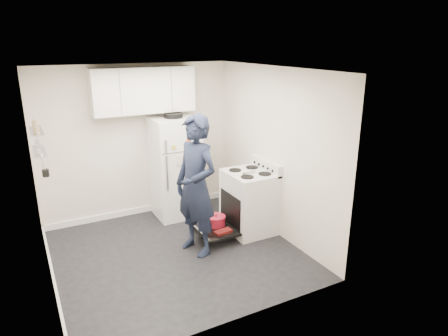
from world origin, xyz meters
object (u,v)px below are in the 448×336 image
open_oven_door (215,225)px  refrigerator (175,167)px  person (196,186)px  electric_range (248,202)px

open_oven_door → refrigerator: bearing=100.5°
open_oven_door → refrigerator: 1.26m
refrigerator → person: bearing=-99.1°
open_oven_door → person: size_ratio=0.36×
electric_range → open_oven_door: size_ratio=1.57×
open_oven_door → person: bearing=-147.9°
electric_range → open_oven_door: electric_range is taller
electric_range → open_oven_door: (-0.56, 0.04, -0.28)m
open_oven_door → refrigerator: (-0.20, 1.06, 0.65)m
refrigerator → open_oven_door: bearing=-79.5°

